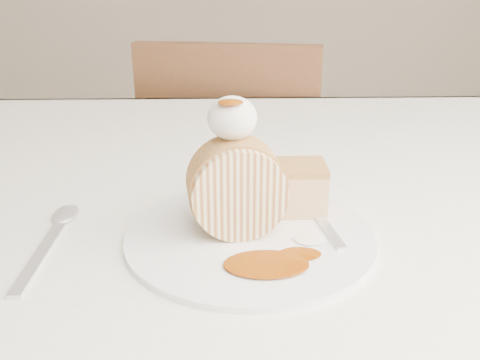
{
  "coord_description": "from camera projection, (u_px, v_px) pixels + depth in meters",
  "views": [
    {
      "loc": [
        -0.03,
        -0.45,
        1.02
      ],
      "look_at": [
        -0.02,
        0.05,
        0.81
      ],
      "focal_mm": 40.0,
      "sensor_mm": 36.0,
      "label": 1
    }
  ],
  "objects": [
    {
      "name": "roulade_slice",
      "position": [
        237.0,
        188.0,
        0.54
      ],
      "size": [
        0.1,
        0.06,
        0.1
      ],
      "primitive_type": "cylinder",
      "rotation": [
        1.57,
        0.0,
        0.14
      ],
      "color": "#FBE9AF",
      "rests_on": "plate"
    },
    {
      "name": "plate",
      "position": [
        250.0,
        236.0,
        0.55
      ],
      "size": [
        0.26,
        0.26,
        0.01
      ],
      "primitive_type": "cylinder",
      "rotation": [
        0.0,
        0.0,
        0.0
      ],
      "color": "white",
      "rests_on": "table"
    },
    {
      "name": "spoon",
      "position": [
        40.0,
        256.0,
        0.52
      ],
      "size": [
        0.03,
        0.17,
        0.0
      ],
      "primitive_type": "cube",
      "rotation": [
        0.0,
        0.0,
        -0.01
      ],
      "color": "silver",
      "rests_on": "table"
    },
    {
      "name": "table",
      "position": [
        249.0,
        240.0,
        0.74
      ],
      "size": [
        1.4,
        0.9,
        0.75
      ],
      "color": "white",
      "rests_on": "ground"
    },
    {
      "name": "caramel_drizzle",
      "position": [
        230.0,
        97.0,
        0.5
      ],
      "size": [
        0.02,
        0.02,
        0.01
      ],
      "primitive_type": "ellipsoid",
      "color": "#793305",
      "rests_on": "whipped_cream"
    },
    {
      "name": "caramel_pool",
      "position": [
        266.0,
        264.0,
        0.49
      ],
      "size": [
        0.08,
        0.05,
        0.0
      ],
      "primitive_type": null,
      "rotation": [
        0.0,
        0.0,
        0.0
      ],
      "color": "#793305",
      "rests_on": "plate"
    },
    {
      "name": "whipped_cream",
      "position": [
        232.0,
        118.0,
        0.53
      ],
      "size": [
        0.05,
        0.05,
        0.04
      ],
      "primitive_type": "ellipsoid",
      "color": "white",
      "rests_on": "roulade_slice"
    },
    {
      "name": "chair_far",
      "position": [
        234.0,
        185.0,
        1.35
      ],
      "size": [
        0.46,
        0.46,
        0.85
      ],
      "rotation": [
        0.0,
        0.0,
        2.99
      ],
      "color": "brown",
      "rests_on": "ground"
    },
    {
      "name": "fork",
      "position": [
        324.0,
        224.0,
        0.57
      ],
      "size": [
        0.05,
        0.15,
        0.0
      ],
      "primitive_type": "cube",
      "rotation": [
        0.0,
        0.0,
        0.16
      ],
      "color": "silver",
      "rests_on": "plate"
    },
    {
      "name": "cake_chunk",
      "position": [
        299.0,
        190.0,
        0.59
      ],
      "size": [
        0.06,
        0.05,
        0.05
      ],
      "primitive_type": "cube",
      "rotation": [
        0.0,
        0.0,
        0.0
      ],
      "color": "#BF8B48",
      "rests_on": "plate"
    }
  ]
}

